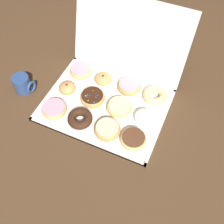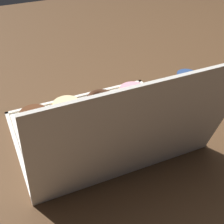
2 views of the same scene
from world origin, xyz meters
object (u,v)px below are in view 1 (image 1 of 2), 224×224
(chocolate_cake_ring_donut_1, at_px, (80,119))
(pink_frosted_donut_8, at_px, (81,70))
(powdered_filled_donut_7, at_px, (144,117))
(coffee_mug, at_px, (23,84))
(chocolate_frosted_donut_3, at_px, (133,139))
(cruller_donut_11, at_px, (155,95))
(glazed_ring_donut_6, at_px, (119,107))
(jelly_filled_donut_4, at_px, (67,88))
(sprinkle_donut_5, at_px, (93,97))
(pink_frosted_donut_0, at_px, (54,109))
(glazed_ring_donut_2, at_px, (107,129))
(pink_frosted_donut_10, at_px, (129,86))
(jelly_filled_donut_9, at_px, (103,79))
(donut_box, at_px, (105,105))

(chocolate_cake_ring_donut_1, xyz_separation_m, pink_frosted_donut_8, (-0.13, 0.26, 0.00))
(pink_frosted_donut_8, bearing_deg, chocolate_cake_ring_donut_1, -62.81)
(powdered_filled_donut_7, relative_size, coffee_mug, 0.89)
(chocolate_frosted_donut_3, relative_size, cruller_donut_11, 0.97)
(glazed_ring_donut_6, xyz_separation_m, pink_frosted_donut_8, (-0.27, 0.13, -0.00))
(jelly_filled_donut_4, height_order, coffee_mug, coffee_mug)
(jelly_filled_donut_4, xyz_separation_m, powdered_filled_donut_7, (0.39, -0.00, -0.00))
(sprinkle_donut_5, relative_size, pink_frosted_donut_8, 1.04)
(pink_frosted_donut_0, bearing_deg, glazed_ring_donut_2, -0.58)
(pink_frosted_donut_10, bearing_deg, jelly_filled_donut_4, -152.93)
(glazed_ring_donut_2, relative_size, pink_frosted_donut_10, 1.02)
(chocolate_frosted_donut_3, xyz_separation_m, cruller_donut_11, (0.01, 0.26, 0.00))
(pink_frosted_donut_8, relative_size, cruller_donut_11, 0.98)
(jelly_filled_donut_4, height_order, cruller_donut_11, jelly_filled_donut_4)
(chocolate_cake_ring_donut_1, bearing_deg, pink_frosted_donut_0, 179.83)
(jelly_filled_donut_4, height_order, sprinkle_donut_5, jelly_filled_donut_4)
(glazed_ring_donut_2, xyz_separation_m, cruller_donut_11, (0.13, 0.26, -0.00))
(chocolate_frosted_donut_3, relative_size, jelly_filled_donut_9, 1.30)
(pink_frosted_donut_10, relative_size, coffee_mug, 1.14)
(chocolate_cake_ring_donut_1, xyz_separation_m, glazed_ring_donut_6, (0.13, 0.13, 0.00))
(donut_box, bearing_deg, chocolate_frosted_donut_3, -34.34)
(chocolate_frosted_donut_3, height_order, pink_frosted_donut_8, same)
(jelly_filled_donut_9, bearing_deg, jelly_filled_donut_4, -135.66)
(chocolate_frosted_donut_3, distance_m, jelly_filled_donut_9, 0.36)
(sprinkle_donut_5, height_order, coffee_mug, coffee_mug)
(pink_frosted_donut_0, distance_m, pink_frosted_donut_10, 0.37)
(sprinkle_donut_5, xyz_separation_m, cruller_donut_11, (0.26, 0.13, -0.00))
(pink_frosted_donut_0, relative_size, jelly_filled_donut_4, 1.41)
(sprinkle_donut_5, height_order, pink_frosted_donut_8, sprinkle_donut_5)
(pink_frosted_donut_8, distance_m, pink_frosted_donut_10, 0.26)
(donut_box, height_order, jelly_filled_donut_9, jelly_filled_donut_9)
(donut_box, distance_m, pink_frosted_donut_0, 0.24)
(sprinkle_donut_5, relative_size, jelly_filled_donut_9, 1.36)
(chocolate_cake_ring_donut_1, bearing_deg, pink_frosted_donut_10, 63.87)
(chocolate_cake_ring_donut_1, xyz_separation_m, chocolate_frosted_donut_3, (0.25, -0.00, 0.00))
(pink_frosted_donut_0, height_order, pink_frosted_donut_8, pink_frosted_donut_8)
(jelly_filled_donut_9, distance_m, pink_frosted_donut_10, 0.13)
(cruller_donut_11, height_order, coffee_mug, coffee_mug)
(pink_frosted_donut_0, xyz_separation_m, chocolate_frosted_donut_3, (0.39, -0.00, 0.00))
(glazed_ring_donut_2, relative_size, jelly_filled_donut_9, 1.35)
(glazed_ring_donut_2, xyz_separation_m, coffee_mug, (-0.47, 0.06, 0.02))
(pink_frosted_donut_0, bearing_deg, glazed_ring_donut_6, 25.09)
(pink_frosted_donut_8, bearing_deg, powdered_filled_donut_7, -19.35)
(pink_frosted_donut_0, distance_m, chocolate_cake_ring_donut_1, 0.13)
(jelly_filled_donut_4, distance_m, pink_frosted_donut_8, 0.13)
(pink_frosted_donut_10, height_order, coffee_mug, coffee_mug)
(donut_box, bearing_deg, powdered_filled_donut_7, -1.52)
(chocolate_frosted_donut_3, bearing_deg, glazed_ring_donut_6, 133.42)
(donut_box, relative_size, coffee_mug, 5.60)
(sprinkle_donut_5, bearing_deg, glazed_ring_donut_6, -2.52)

